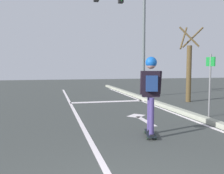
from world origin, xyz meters
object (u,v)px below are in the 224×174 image
object	(u,v)px
street_sign_post	(210,76)
roadside_tree	(189,69)
traffic_signal_mast	(127,19)
skater	(151,84)
skateboard	(150,133)

from	to	relation	value
street_sign_post	roadside_tree	distance (m)	3.55
traffic_signal_mast	street_sign_post	world-z (taller)	traffic_signal_mast
roadside_tree	skater	bearing A→B (deg)	-128.16
skateboard	street_sign_post	bearing A→B (deg)	31.77
skateboard	street_sign_post	world-z (taller)	street_sign_post
roadside_tree	traffic_signal_mast	bearing A→B (deg)	133.58
skateboard	traffic_signal_mast	world-z (taller)	traffic_signal_mast
skateboard	traffic_signal_mast	bearing A→B (deg)	77.13
skateboard	roadside_tree	size ratio (longest dim) A/B	0.23
street_sign_post	skater	bearing A→B (deg)	-148.06
traffic_signal_mast	roadside_tree	bearing A→B (deg)	-46.42
traffic_signal_mast	roadside_tree	xyz separation A→B (m)	(2.28, -2.39, -2.59)
skater	traffic_signal_mast	bearing A→B (deg)	77.13
street_sign_post	traffic_signal_mast	bearing A→B (deg)	100.66
skater	street_sign_post	world-z (taller)	street_sign_post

